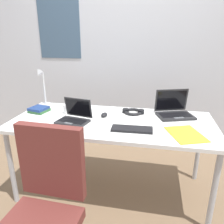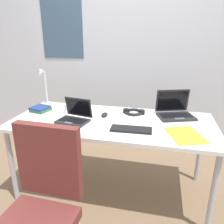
% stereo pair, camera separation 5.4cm
% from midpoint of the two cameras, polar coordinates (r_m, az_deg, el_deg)
% --- Properties ---
extents(ground_plane, '(12.00, 12.00, 0.00)m').
position_cam_midpoint_polar(ground_plane, '(2.37, -0.69, -19.06)').
color(ground_plane, '#7A6047').
extents(wall_back, '(6.00, 0.13, 2.60)m').
position_cam_midpoint_polar(wall_back, '(2.95, 3.75, 15.97)').
color(wall_back, silver).
rests_on(wall_back, ground_plane).
extents(desk, '(1.80, 0.80, 0.74)m').
position_cam_midpoint_polar(desk, '(2.02, -0.76, -3.67)').
color(desk, white).
rests_on(desk, ground_plane).
extents(desk_lamp, '(0.12, 0.18, 0.40)m').
position_cam_midpoint_polar(desk_lamp, '(2.46, -18.01, 5.87)').
color(desk_lamp, silver).
rests_on(desk_lamp, desk).
extents(laptop_center, '(0.30, 0.27, 0.20)m').
position_cam_midpoint_polar(laptop_center, '(1.99, -10.42, -1.33)').
color(laptop_center, '#232326').
rests_on(laptop_center, desk).
extents(laptop_near_mouse, '(0.39, 0.34, 0.24)m').
position_cam_midpoint_polar(laptop_near_mouse, '(2.17, 14.97, 0.29)').
color(laptop_near_mouse, '#232326').
rests_on(laptop_near_mouse, desk).
extents(external_keyboard, '(0.33, 0.13, 0.02)m').
position_cam_midpoint_polar(external_keyboard, '(1.80, 4.28, -4.40)').
color(external_keyboard, black).
rests_on(external_keyboard, desk).
extents(computer_mouse, '(0.06, 0.10, 0.03)m').
position_cam_midpoint_polar(computer_mouse, '(2.09, -2.74, -0.70)').
color(computer_mouse, black).
rests_on(computer_mouse, desk).
extents(cell_phone, '(0.09, 0.15, 0.01)m').
position_cam_midpoint_polar(cell_phone, '(2.23, -7.81, 0.11)').
color(cell_phone, black).
rests_on(cell_phone, desk).
extents(headphones, '(0.21, 0.18, 0.04)m').
position_cam_midpoint_polar(headphones, '(2.18, 4.77, 0.08)').
color(headphones, black).
rests_on(headphones, desk).
extents(book_stack, '(0.19, 0.19, 0.05)m').
position_cam_midpoint_polar(book_stack, '(2.33, -18.86, 0.60)').
color(book_stack, '#336638').
rests_on(book_stack, desk).
extents(paper_folder_front_right, '(0.32, 0.37, 0.01)m').
position_cam_midpoint_polar(paper_folder_front_right, '(1.80, 17.57, -5.45)').
color(paper_folder_front_right, gold).
rests_on(paper_folder_front_right, desk).
extents(coffee_mug, '(0.11, 0.08, 0.09)m').
position_cam_midpoint_polar(coffee_mug, '(2.21, -12.06, 0.78)').
color(coffee_mug, white).
rests_on(coffee_mug, desk).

